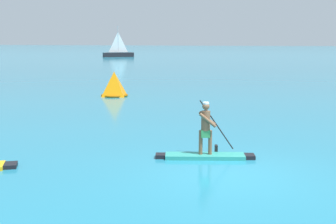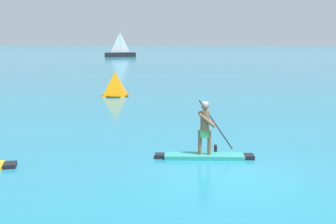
# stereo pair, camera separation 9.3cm
# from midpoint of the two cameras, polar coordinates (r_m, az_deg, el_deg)

# --- Properties ---
(ground) EXTENTS (440.00, 440.00, 0.00)m
(ground) POSITION_cam_midpoint_polar(r_m,az_deg,el_deg) (11.66, 7.65, -7.92)
(ground) COLOR teal
(paddleboarder_mid_center) EXTENTS (2.90, 1.13, 1.69)m
(paddleboarder_mid_center) POSITION_cam_midpoint_polar(r_m,az_deg,el_deg) (13.05, 4.67, -4.33)
(paddleboarder_mid_center) COLOR teal
(paddleboarder_mid_center) RESTS_ON ground
(race_marker_buoy) EXTENTS (1.90, 1.90, 1.50)m
(race_marker_buoy) POSITION_cam_midpoint_polar(r_m,az_deg,el_deg) (27.24, -6.99, 3.45)
(race_marker_buoy) COLOR orange
(race_marker_buoy) RESTS_ON ground
(sailboat_left_horizon) EXTENTS (5.81, 4.52, 5.92)m
(sailboat_left_horizon) POSITION_cam_midpoint_polar(r_m,az_deg,el_deg) (87.55, -6.41, 7.47)
(sailboat_left_horizon) COLOR black
(sailboat_left_horizon) RESTS_ON ground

